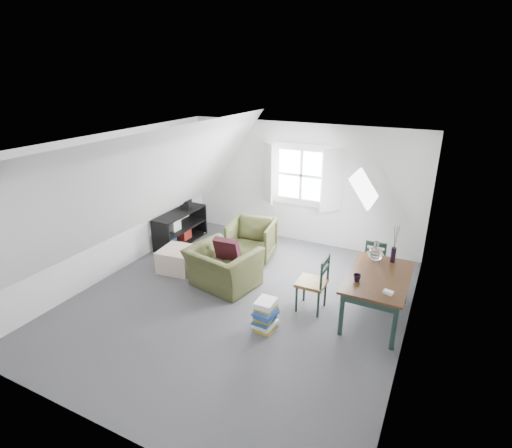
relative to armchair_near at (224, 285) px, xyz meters
The scene contains 24 objects.
floor 0.57m from the armchair_near, 34.04° to the right, with size 5.50×5.50×0.00m, color #49484D.
ceiling 2.56m from the armchair_near, 34.04° to the right, with size 5.50×5.50×0.00m, color white.
wall_back 2.78m from the armchair_near, 79.09° to the left, with size 5.00×5.00×0.00m, color silver.
wall_front 3.34m from the armchair_near, 81.30° to the right, with size 5.00×5.00×0.00m, color silver.
wall_left 2.41m from the armchair_near, behind, with size 5.50×5.50×0.00m, color silver.
wall_right 3.24m from the armchair_near, ahead, with size 5.50×5.50×0.00m, color silver.
slope_left 2.10m from the armchair_near, 163.66° to the right, with size 5.50×5.50×0.00m, color white.
slope_right 2.71m from the armchair_near, ahead, with size 5.50×5.50×0.00m, color white.
dormer_window 2.81m from the armchair_near, 78.75° to the left, with size 1.71×0.35×1.30m.
skylight 2.84m from the armchair_near, 25.96° to the left, with size 0.55×0.75×0.04m, color white.
armchair_near is the anchor object (origin of this frame).
armchair_far 1.18m from the armchair_near, 92.77° to the left, with size 0.83×0.85×0.77m, color #3D4020.
throw_pillow 0.64m from the armchair_near, 90.00° to the left, with size 0.43×0.12×0.43m, color #380F1A.
ottoman 1.08m from the armchair_near, behind, with size 0.62×0.62×0.41m, color #C4AC97.
dining_table 2.58m from the armchair_near, ahead, with size 0.85×1.41×0.71m.
demijohn 2.58m from the armchair_near, 15.17° to the left, with size 0.22×0.22×0.32m.
vase_twigs 2.83m from the armchair_near, 15.83° to the left, with size 0.08×0.08×0.59m.
cup 2.36m from the armchair_near, ahead, with size 0.11×0.11×0.10m, color black.
paper_box 2.81m from the armchair_near, ahead, with size 0.12×0.08×0.04m, color white.
dining_chair_far 2.64m from the armchair_near, 29.16° to the left, with size 0.38×0.38×0.82m.
dining_chair_near 1.67m from the armchair_near, ahead, with size 0.43×0.43×0.91m.
media_shelf 2.13m from the armchair_near, 146.86° to the left, with size 0.45×1.34×0.68m.
electronics_box 2.41m from the armchair_near, 140.63° to the left, with size 0.18×0.25×0.20m, color black.
magazine_stack 1.42m from the armchair_near, 34.07° to the right, with size 0.34×0.40×0.45m.
Camera 1 is at (2.70, -4.82, 3.48)m, focal length 28.00 mm.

